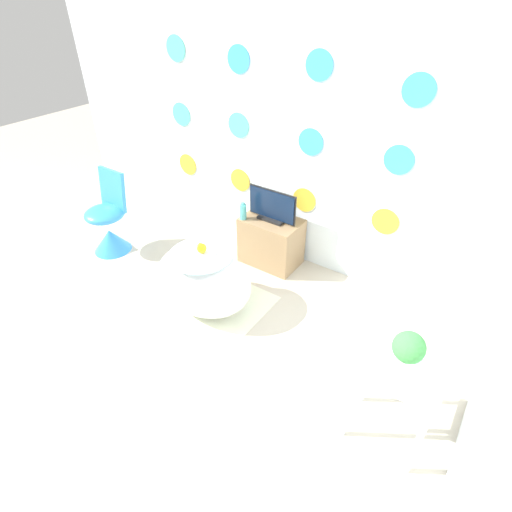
% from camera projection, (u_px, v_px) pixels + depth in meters
% --- Properties ---
extents(ground_plane, '(12.00, 12.00, 0.00)m').
position_uv_depth(ground_plane, '(89.00, 402.00, 2.53)').
color(ground_plane, '#BCB29E').
extents(wall_back_dotted, '(4.96, 0.05, 2.60)m').
position_uv_depth(wall_back_dotted, '(276.00, 113.00, 3.22)').
color(wall_back_dotted, white).
rests_on(wall_back_dotted, ground_plane).
extents(rug, '(0.92, 0.95, 0.01)m').
position_uv_depth(rug, '(202.00, 308.00, 3.23)').
color(rug, silver).
rests_on(rug, ground_plane).
extents(bathtub, '(0.81, 0.59, 0.52)m').
position_uv_depth(bathtub, '(203.00, 280.00, 3.12)').
color(bathtub, white).
rests_on(bathtub, ground_plane).
extents(rubber_duck, '(0.07, 0.08, 0.09)m').
position_uv_depth(rubber_duck, '(201.00, 248.00, 2.94)').
color(rubber_duck, yellow).
rests_on(rubber_duck, bathtub).
extents(chair, '(0.37, 0.37, 0.78)m').
position_uv_depth(chair, '(109.00, 227.00, 3.78)').
color(chair, '#338CE0').
rests_on(chair, ground_plane).
extents(tv_cabinet, '(0.52, 0.35, 0.45)m').
position_uv_depth(tv_cabinet, '(271.00, 241.00, 3.63)').
color(tv_cabinet, '#8E704C').
rests_on(tv_cabinet, ground_plane).
extents(tv, '(0.46, 0.12, 0.28)m').
position_uv_depth(tv, '(272.00, 207.00, 3.43)').
color(tv, black).
rests_on(tv, tv_cabinet).
extents(vase, '(0.06, 0.06, 0.16)m').
position_uv_depth(vase, '(243.00, 211.00, 3.48)').
color(vase, '#51B2AD').
rests_on(vase, tv_cabinet).
extents(side_table, '(0.43, 0.33, 0.58)m').
position_uv_depth(side_table, '(397.00, 385.00, 2.10)').
color(side_table, silver).
rests_on(side_table, ground_plane).
extents(potted_plant_left, '(0.16, 0.16, 0.24)m').
position_uv_depth(potted_plant_left, '(408.00, 350.00, 1.95)').
color(potted_plant_left, white).
rests_on(potted_plant_left, side_table).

